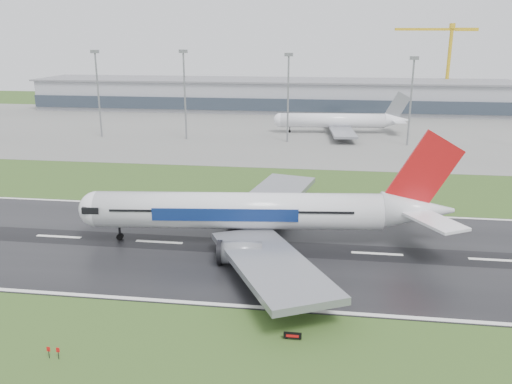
# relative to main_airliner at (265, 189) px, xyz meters

# --- Properties ---
(ground) EXTENTS (520.00, 520.00, 0.00)m
(ground) POSITION_rel_main_airliner_xyz_m (-19.55, -3.05, -10.29)
(ground) COLOR #2C4A1B
(ground) RESTS_ON ground
(runway) EXTENTS (400.00, 45.00, 0.10)m
(runway) POSITION_rel_main_airliner_xyz_m (-19.55, -3.05, -10.24)
(runway) COLOR black
(runway) RESTS_ON ground
(apron) EXTENTS (400.00, 130.00, 0.08)m
(apron) POSITION_rel_main_airliner_xyz_m (-19.55, 121.95, -10.25)
(apron) COLOR slate
(apron) RESTS_ON ground
(terminal) EXTENTS (240.00, 36.00, 15.00)m
(terminal) POSITION_rel_main_airliner_xyz_m (-19.55, 181.95, -2.79)
(terminal) COLOR gray
(terminal) RESTS_ON ground
(main_airliner) EXTENTS (75.65, 72.73, 20.38)m
(main_airliner) POSITION_rel_main_airliner_xyz_m (0.00, 0.00, 0.00)
(main_airliner) COLOR silver
(main_airliner) RESTS_ON runway
(parked_airliner) EXTENTS (58.28, 54.89, 15.85)m
(parked_airliner) POSITION_rel_main_airliner_xyz_m (14.88, 118.23, -2.28)
(parked_airliner) COLOR white
(parked_airliner) RESTS_ON apron
(tower_crane) EXTENTS (43.13, 13.20, 43.41)m
(tower_crane) POSITION_rel_main_airliner_xyz_m (71.31, 196.95, 11.41)
(tower_crane) COLOR gold
(tower_crane) RESTS_ON ground
(runway_sign) EXTENTS (2.26, 0.98, 1.04)m
(runway_sign) POSITION_rel_main_airliner_xyz_m (7.49, -32.33, -9.77)
(runway_sign) COLOR black
(runway_sign) RESTS_ON ground
(floodmast_1) EXTENTS (0.64, 0.64, 31.10)m
(floodmast_1) POSITION_rel_main_airliner_xyz_m (-74.66, 96.95, 5.26)
(floodmast_1) COLOR gray
(floodmast_1) RESTS_ON ground
(floodmast_2) EXTENTS (0.64, 0.64, 31.31)m
(floodmast_2) POSITION_rel_main_airliner_xyz_m (-41.36, 96.95, 5.36)
(floodmast_2) COLOR gray
(floodmast_2) RESTS_ON ground
(floodmast_3) EXTENTS (0.64, 0.64, 30.34)m
(floodmast_3) POSITION_rel_main_airliner_xyz_m (-3.54, 96.95, 4.88)
(floodmast_3) COLOR gray
(floodmast_3) RESTS_ON ground
(floodmast_4) EXTENTS (0.64, 0.64, 29.39)m
(floodmast_4) POSITION_rel_main_airliner_xyz_m (39.02, 96.95, 4.41)
(floodmast_4) COLOR gray
(floodmast_4) RESTS_ON ground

